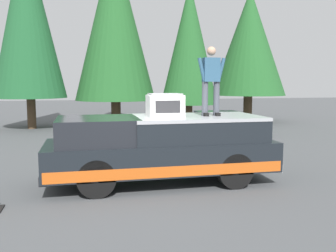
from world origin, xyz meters
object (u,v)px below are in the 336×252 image
parked_car_grey (216,124)px  pickup_truck (161,148)px  compressor_unit (165,105)px  person_on_truck_bed (211,79)px

parked_car_grey → pickup_truck: bearing=150.5°
pickup_truck → compressor_unit: compressor_unit is taller
compressor_unit → parked_car_grey: size_ratio=0.20×
compressor_unit → person_on_truck_bed: 1.32m
pickup_truck → parked_car_grey: 8.29m
pickup_truck → compressor_unit: 1.06m
pickup_truck → compressor_unit: (-0.09, -0.08, 1.05)m
person_on_truck_bed → parked_car_grey: person_on_truck_bed is taller
compressor_unit → pickup_truck: bearing=41.8°
compressor_unit → parked_car_grey: 8.43m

